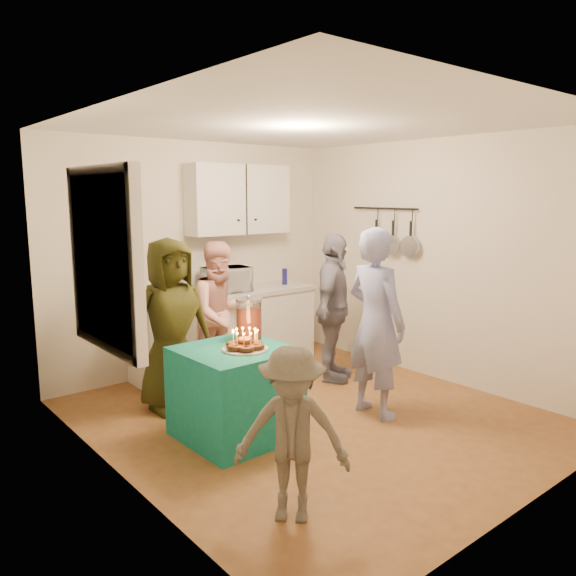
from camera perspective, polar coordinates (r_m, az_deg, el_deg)
floor at (r=5.28m, az=2.49°, el=-12.90°), size 4.00×4.00×0.00m
ceiling at (r=4.92m, az=2.72°, el=16.37°), size 4.00×4.00×0.00m
back_wall at (r=6.54m, az=-9.29°, el=3.14°), size 3.60×3.60×0.00m
left_wall at (r=3.97m, az=-17.03°, el=-1.25°), size 4.00×4.00×0.00m
right_wall at (r=6.28m, az=14.87°, el=2.68°), size 4.00×4.00×0.00m
window_night at (r=4.22m, az=-18.40°, el=2.74°), size 0.04×1.00×1.20m
counter at (r=6.55m, az=-6.23°, el=-4.53°), size 2.20×0.58×0.86m
countertop at (r=6.45m, az=-6.30°, el=-0.61°), size 2.24×0.62×0.05m
upper_cabinet at (r=6.64m, az=-5.01°, el=8.94°), size 1.30×0.30×0.80m
pot_rack at (r=6.62m, az=9.62°, el=5.81°), size 0.12×1.00×0.60m
microwave at (r=6.43m, az=-6.26°, el=0.86°), size 0.55×0.40×0.28m
party_table at (r=4.77m, az=-5.37°, el=-10.53°), size 0.87×0.87×0.76m
donut_cake at (r=4.58m, az=-4.38°, el=-5.20°), size 0.38×0.38×0.18m
punch_jar at (r=4.92m, az=-3.99°, el=-3.22°), size 0.22×0.22×0.34m
man_birthday at (r=5.13m, az=8.91°, el=-3.52°), size 0.42×0.64×1.73m
woman_back_left at (r=5.35m, az=-11.80°, el=-3.66°), size 0.82×0.55×1.62m
woman_back_center at (r=5.94m, az=-6.73°, el=-2.66°), size 0.78×0.63×1.53m
woman_back_right at (r=6.07m, az=4.62°, el=-2.04°), size 1.00×0.85×1.60m
child_near_left at (r=3.56m, az=0.40°, el=-14.64°), size 0.79×0.81×1.11m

